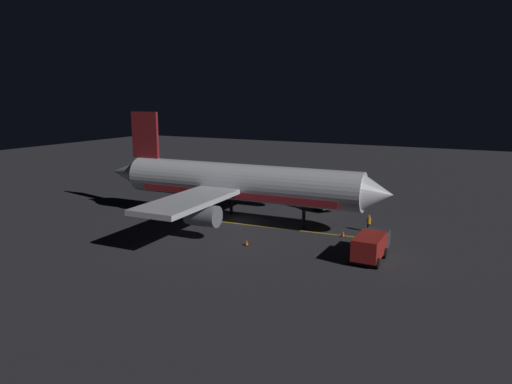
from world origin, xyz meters
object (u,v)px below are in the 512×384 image
object	(u,v)px
airliner	(235,183)
catering_truck	(315,197)
baggage_truck	(371,246)
ground_crew_worker	(369,223)
traffic_cone_near_right	(343,234)
traffic_cone_near_left	(247,243)

from	to	relation	value
airliner	catering_truck	distance (m)	11.91
baggage_truck	airliner	bearing A→B (deg)	-108.91
ground_crew_worker	traffic_cone_near_right	distance (m)	3.41
baggage_truck	traffic_cone_near_left	world-z (taller)	baggage_truck
traffic_cone_near_left	baggage_truck	bearing A→B (deg)	97.81
airliner	catering_truck	size ratio (longest dim) A/B	5.70
baggage_truck	catering_truck	size ratio (longest dim) A/B	0.96
baggage_truck	traffic_cone_near_right	bearing A→B (deg)	-143.01
airliner	ground_crew_worker	bearing A→B (deg)	99.64
catering_truck	ground_crew_worker	world-z (taller)	catering_truck
catering_truck	ground_crew_worker	bearing A→B (deg)	48.34
airliner	traffic_cone_near_right	xyz separation A→B (m)	(0.37, 12.43, -3.99)
baggage_truck	ground_crew_worker	size ratio (longest dim) A/B	3.32
baggage_truck	ground_crew_worker	world-z (taller)	baggage_truck
airliner	traffic_cone_near_left	size ratio (longest dim) A/B	62.08
airliner	baggage_truck	bearing A→B (deg)	71.09
airliner	traffic_cone_near_right	size ratio (longest dim) A/B	62.08
traffic_cone_near_left	traffic_cone_near_right	world-z (taller)	same
airliner	baggage_truck	distance (m)	17.58
baggage_truck	catering_truck	bearing A→B (deg)	-145.74
traffic_cone_near_left	airliner	bearing A→B (deg)	-143.68
ground_crew_worker	traffic_cone_near_left	distance (m)	13.16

